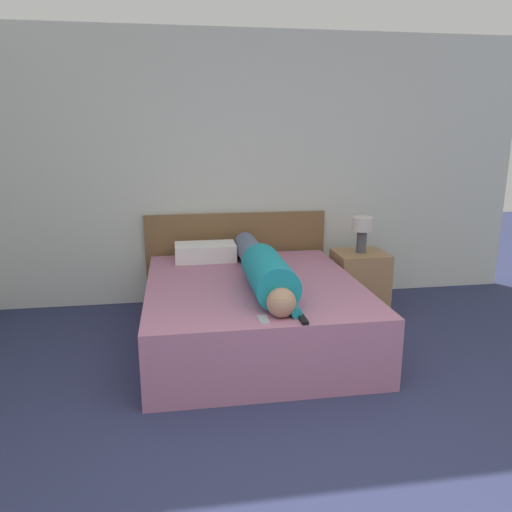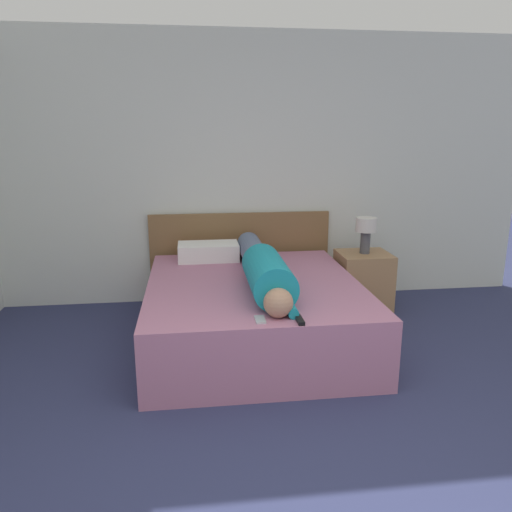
{
  "view_description": "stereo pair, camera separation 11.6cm",
  "coord_description": "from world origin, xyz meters",
  "px_view_note": "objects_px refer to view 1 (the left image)",
  "views": [
    {
      "loc": [
        -0.58,
        -1.46,
        1.7
      ],
      "look_at": [
        0.0,
        2.16,
        0.76
      ],
      "focal_mm": 35.0,
      "sensor_mm": 36.0,
      "label": 1
    },
    {
      "loc": [
        -0.47,
        -1.48,
        1.7
      ],
      "look_at": [
        0.0,
        2.16,
        0.76
      ],
      "focal_mm": 35.0,
      "sensor_mm": 36.0,
      "label": 2
    }
  ],
  "objects_px": {
    "tv_remote": "(303,319)",
    "cell_phone": "(263,320)",
    "nightstand": "(359,281)",
    "bed": "(253,312)",
    "pillow_near_headboard": "(205,252)",
    "person_lying": "(263,269)",
    "table_lamp": "(362,229)"
  },
  "relations": [
    {
      "from": "person_lying",
      "to": "pillow_near_headboard",
      "type": "distance_m",
      "value": 0.93
    },
    {
      "from": "bed",
      "to": "pillow_near_headboard",
      "type": "xyz_separation_m",
      "value": [
        -0.33,
        0.75,
        0.33
      ]
    },
    {
      "from": "person_lying",
      "to": "pillow_near_headboard",
      "type": "xyz_separation_m",
      "value": [
        -0.4,
        0.84,
        -0.06
      ]
    },
    {
      "from": "pillow_near_headboard",
      "to": "nightstand",
      "type": "bearing_deg",
      "value": -6.7
    },
    {
      "from": "bed",
      "to": "tv_remote",
      "type": "distance_m",
      "value": 0.94
    },
    {
      "from": "bed",
      "to": "table_lamp",
      "type": "xyz_separation_m",
      "value": [
        1.12,
        0.58,
        0.54
      ]
    },
    {
      "from": "nightstand",
      "to": "tv_remote",
      "type": "height_order",
      "value": "nightstand"
    },
    {
      "from": "cell_phone",
      "to": "tv_remote",
      "type": "bearing_deg",
      "value": -11.74
    },
    {
      "from": "nightstand",
      "to": "tv_remote",
      "type": "xyz_separation_m",
      "value": [
        -0.94,
        -1.46,
        0.24
      ]
    },
    {
      "from": "nightstand",
      "to": "tv_remote",
      "type": "relative_size",
      "value": 3.79
    },
    {
      "from": "tv_remote",
      "to": "cell_phone",
      "type": "bearing_deg",
      "value": 168.26
    },
    {
      "from": "table_lamp",
      "to": "person_lying",
      "type": "height_order",
      "value": "table_lamp"
    },
    {
      "from": "pillow_near_headboard",
      "to": "cell_phone",
      "type": "height_order",
      "value": "pillow_near_headboard"
    },
    {
      "from": "cell_phone",
      "to": "table_lamp",
      "type": "bearing_deg",
      "value": 49.94
    },
    {
      "from": "bed",
      "to": "tv_remote",
      "type": "bearing_deg",
      "value": -78.24
    },
    {
      "from": "tv_remote",
      "to": "cell_phone",
      "type": "relative_size",
      "value": 1.15
    },
    {
      "from": "person_lying",
      "to": "pillow_near_headboard",
      "type": "bearing_deg",
      "value": 115.27
    },
    {
      "from": "pillow_near_headboard",
      "to": "tv_remote",
      "type": "bearing_deg",
      "value": -72.38
    },
    {
      "from": "bed",
      "to": "cell_phone",
      "type": "relative_size",
      "value": 14.89
    },
    {
      "from": "pillow_near_headboard",
      "to": "cell_phone",
      "type": "relative_size",
      "value": 4.28
    },
    {
      "from": "pillow_near_headboard",
      "to": "tv_remote",
      "type": "relative_size",
      "value": 3.71
    },
    {
      "from": "table_lamp",
      "to": "tv_remote",
      "type": "height_order",
      "value": "table_lamp"
    },
    {
      "from": "nightstand",
      "to": "person_lying",
      "type": "distance_m",
      "value": 1.3
    },
    {
      "from": "pillow_near_headboard",
      "to": "person_lying",
      "type": "bearing_deg",
      "value": -64.73
    },
    {
      "from": "tv_remote",
      "to": "pillow_near_headboard",
      "type": "bearing_deg",
      "value": 107.62
    },
    {
      "from": "tv_remote",
      "to": "cell_phone",
      "type": "height_order",
      "value": "tv_remote"
    },
    {
      "from": "person_lying",
      "to": "table_lamp",
      "type": "bearing_deg",
      "value": 32.38
    },
    {
      "from": "tv_remote",
      "to": "cell_phone",
      "type": "xyz_separation_m",
      "value": [
        -0.25,
        0.05,
        -0.01
      ]
    },
    {
      "from": "bed",
      "to": "cell_phone",
      "type": "distance_m",
      "value": 0.87
    },
    {
      "from": "bed",
      "to": "pillow_near_headboard",
      "type": "distance_m",
      "value": 0.88
    },
    {
      "from": "bed",
      "to": "table_lamp",
      "type": "relative_size",
      "value": 5.75
    },
    {
      "from": "bed",
      "to": "person_lying",
      "type": "distance_m",
      "value": 0.41
    }
  ]
}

